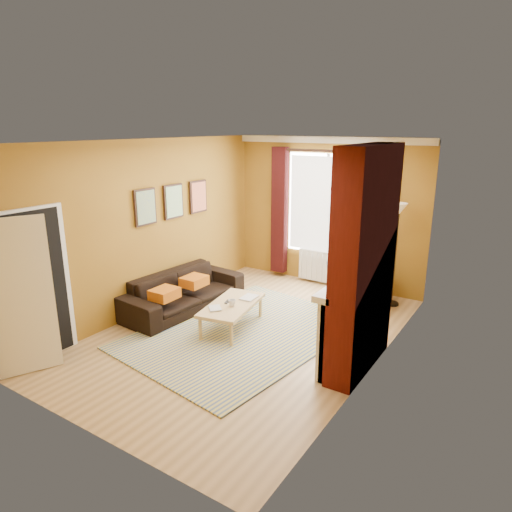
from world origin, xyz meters
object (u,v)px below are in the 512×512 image
armchair (355,287)px  floor_lamp (398,226)px  coffee_table (232,306)px  wicker_stool (350,283)px  sofa (184,291)px

armchair → floor_lamp: bearing=-175.3°
coffee_table → armchair: bearing=47.8°
wicker_stool → floor_lamp: (0.79, -0.08, 1.19)m
sofa → wicker_stool: 3.02m
sofa → coffee_table: 1.14m
sofa → coffee_table: sofa is taller
wicker_stool → armchair: bearing=-59.0°
armchair → wicker_stool: (-0.24, 0.40, -0.11)m
armchair → wicker_stool: bearing=-84.7°
sofa → wicker_stool: sofa is taller
armchair → sofa: bearing=11.7°
armchair → coffee_table: size_ratio=0.74×
wicker_stool → floor_lamp: floor_lamp is taller
coffee_table → wicker_stool: 2.56m
armchair → wicker_stool: size_ratio=2.30×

